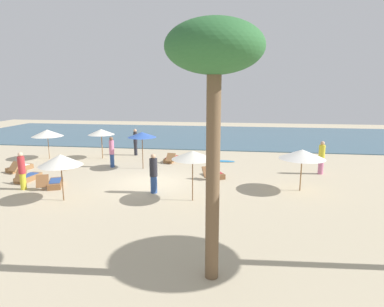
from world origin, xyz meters
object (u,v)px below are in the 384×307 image
(lounger_4, at_px, (19,168))
(lounger_2, at_px, (54,183))
(lounger_5, at_px, (171,159))
(umbrella_3, at_px, (302,154))
(person_1, at_px, (154,173))
(umbrella_1, at_px, (47,133))
(umbrella_2, at_px, (193,155))
(person_2, at_px, (321,157))
(person_4, at_px, (135,142))
(surfboard, at_px, (221,161))
(dog, at_px, (64,167))
(palm_0, at_px, (214,59))
(umbrella_4, at_px, (142,135))
(lounger_1, at_px, (214,174))
(person_0, at_px, (22,171))
(umbrella_5, at_px, (61,160))
(lounger_0, at_px, (28,177))
(umbrella_0, at_px, (101,132))
(person_3, at_px, (112,151))

(lounger_4, bearing_deg, lounger_2, -34.86)
(lounger_4, xyz_separation_m, lounger_5, (8.52, 3.74, -0.00))
(umbrella_3, bearing_deg, person_1, -169.13)
(umbrella_1, distance_m, umbrella_2, 13.21)
(lounger_4, distance_m, person_2, 17.82)
(umbrella_2, distance_m, lounger_2, 7.52)
(lounger_2, bearing_deg, person_4, 78.01)
(person_2, distance_m, surfboard, 6.42)
(umbrella_2, bearing_deg, umbrella_1, 147.41)
(lounger_5, relative_size, dog, 2.55)
(umbrella_1, distance_m, palm_0, 18.32)
(umbrella_4, distance_m, lounger_1, 5.04)
(umbrella_3, xyz_separation_m, lounger_5, (-7.46, 5.35, -1.63))
(lounger_4, bearing_deg, umbrella_3, -5.72)
(umbrella_4, height_order, person_0, umbrella_4)
(umbrella_5, height_order, lounger_0, umbrella_5)
(lounger_2, bearing_deg, lounger_1, 20.44)
(umbrella_2, height_order, lounger_2, umbrella_2)
(lounger_0, relative_size, lounger_2, 0.97)
(umbrella_5, bearing_deg, umbrella_3, 15.29)
(umbrella_3, distance_m, lounger_2, 12.32)
(lounger_0, xyz_separation_m, dog, (0.71, 2.47, -0.01))
(umbrella_4, height_order, umbrella_5, umbrella_4)
(lounger_5, xyz_separation_m, person_2, (9.19, -1.98, 0.80))
(lounger_4, height_order, palm_0, palm_0)
(umbrella_0, distance_m, umbrella_2, 10.78)
(umbrella_3, xyz_separation_m, surfboard, (-4.14, 5.81, -1.77))
(umbrella_0, height_order, palm_0, palm_0)
(umbrella_2, bearing_deg, person_0, 177.10)
(lounger_5, relative_size, person_4, 0.91)
(person_3, bearing_deg, dog, -158.45)
(person_1, bearing_deg, umbrella_3, 10.87)
(dog, bearing_deg, person_1, -28.42)
(lounger_5, xyz_separation_m, surfboard, (3.32, 0.46, -0.14))
(umbrella_2, bearing_deg, surfboard, 84.04)
(lounger_0, bearing_deg, surfboard, 31.27)
(umbrella_2, bearing_deg, lounger_0, 168.60)
(lounger_4, height_order, lounger_5, lounger_4)
(umbrella_5, xyz_separation_m, person_1, (3.70, 1.58, -0.88))
(umbrella_5, bearing_deg, person_3, 91.47)
(lounger_4, height_order, person_1, person_1)
(lounger_0, xyz_separation_m, person_2, (15.88, 3.64, 0.80))
(lounger_2, distance_m, person_0, 1.59)
(lounger_5, bearing_deg, person_1, -85.42)
(umbrella_2, xyz_separation_m, dog, (-8.48, 4.32, -1.89))
(umbrella_0, distance_m, lounger_2, 6.90)
(umbrella_4, relative_size, lounger_5, 1.28)
(umbrella_0, bearing_deg, umbrella_2, -46.01)
(lounger_1, bearing_deg, umbrella_0, 155.26)
(umbrella_5, relative_size, lounger_2, 1.20)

